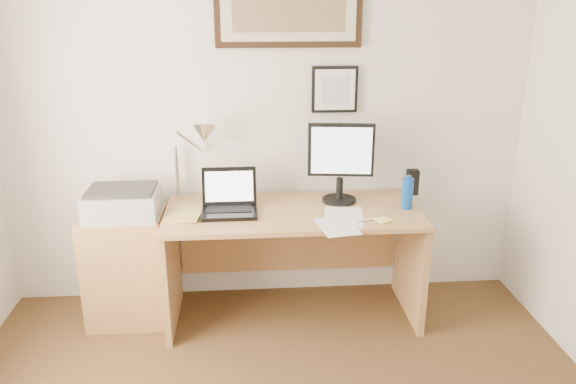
{
  "coord_description": "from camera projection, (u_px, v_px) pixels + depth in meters",
  "views": [
    {
      "loc": [
        -0.13,
        -1.65,
        2.01
      ],
      "look_at": [
        0.1,
        1.43,
        0.94
      ],
      "focal_mm": 35.0,
      "sensor_mm": 36.0,
      "label": 1
    }
  ],
  "objects": [
    {
      "name": "desk_lamp",
      "position": [
        202.0,
        137.0,
        3.51
      ],
      "size": [
        0.29,
        0.27,
        0.53
      ],
      "color": "silver",
      "rests_on": "desk"
    },
    {
      "name": "side_cabinet",
      "position": [
        127.0,
        268.0,
        3.62
      ],
      "size": [
        0.5,
        0.4,
        0.73
      ],
      "primitive_type": "cube",
      "color": "#AA7947",
      "rests_on": "floor"
    },
    {
      "name": "laptop",
      "position": [
        229.0,
        203.0,
        3.48
      ],
      "size": [
        0.34,
        0.29,
        0.26
      ],
      "color": "black",
      "rests_on": "desk"
    },
    {
      "name": "water_bottle",
      "position": [
        407.0,
        194.0,
        3.52
      ],
      "size": [
        0.07,
        0.07,
        0.2
      ],
      "primitive_type": "cylinder",
      "color": "#0D48AD",
      "rests_on": "desk"
    },
    {
      "name": "book",
      "position": [
        169.0,
        213.0,
        3.45
      ],
      "size": [
        0.24,
        0.3,
        0.02
      ],
      "primitive_type": "imported",
      "rotation": [
        0.0,
        0.0,
        -0.14
      ],
      "color": "tan",
      "rests_on": "desk"
    },
    {
      "name": "marker_pen",
      "position": [
        364.0,
        220.0,
        3.34
      ],
      "size": [
        0.14,
        0.06,
        0.02
      ],
      "primitive_type": "cylinder",
      "rotation": [
        0.0,
        1.57,
        0.35
      ],
      "color": "white",
      "rests_on": "desk"
    },
    {
      "name": "speaker",
      "position": [
        412.0,
        182.0,
        3.79
      ],
      "size": [
        0.08,
        0.07,
        0.17
      ],
      "primitive_type": "cube",
      "rotation": [
        0.0,
        0.0,
        -0.02
      ],
      "color": "black",
      "rests_on": "desk"
    },
    {
      "name": "paper_sheet_a",
      "position": [
        343.0,
        216.0,
        3.42
      ],
      "size": [
        0.29,
        0.37,
        0.0
      ],
      "primitive_type": "cube",
      "rotation": [
        0.0,
        0.0,
        -0.18
      ],
      "color": "white",
      "rests_on": "desk"
    },
    {
      "name": "picture_small",
      "position": [
        335.0,
        89.0,
        3.64
      ],
      "size": [
        0.3,
        0.03,
        0.3
      ],
      "color": "black",
      "rests_on": "wall_back"
    },
    {
      "name": "desk",
      "position": [
        292.0,
        239.0,
        3.68
      ],
      "size": [
        1.6,
        0.7,
        0.75
      ],
      "color": "#AA7947",
      "rests_on": "floor"
    },
    {
      "name": "paper_sheet_b",
      "position": [
        337.0,
        226.0,
        3.27
      ],
      "size": [
        0.25,
        0.33,
        0.0
      ],
      "primitive_type": "cube",
      "rotation": [
        0.0,
        0.0,
        0.17
      ],
      "color": "white",
      "rests_on": "desk"
    },
    {
      "name": "bottle_cap",
      "position": [
        409.0,
        177.0,
        3.49
      ],
      "size": [
        0.04,
        0.04,
        0.02
      ],
      "primitive_type": "cylinder",
      "color": "#0D48AD",
      "rests_on": "water_bottle"
    },
    {
      "name": "lcd_monitor",
      "position": [
        341.0,
        159.0,
        3.57
      ],
      "size": [
        0.42,
        0.22,
        0.52
      ],
      "color": "black",
      "rests_on": "desk"
    },
    {
      "name": "sticky_pad",
      "position": [
        384.0,
        220.0,
        3.35
      ],
      "size": [
        0.11,
        0.11,
        0.01
      ],
      "primitive_type": "cube",
      "rotation": [
        0.0,
        0.0,
        0.43
      ],
      "color": "#F7F675",
      "rests_on": "desk"
    },
    {
      "name": "printer",
      "position": [
        122.0,
        202.0,
        3.46
      ],
      "size": [
        0.44,
        0.34,
        0.18
      ],
      "color": "#ABABAE",
      "rests_on": "side_cabinet"
    },
    {
      "name": "picture_large",
      "position": [
        289.0,
        9.0,
        3.45
      ],
      "size": [
        0.92,
        0.04,
        0.47
      ],
      "color": "black",
      "rests_on": "wall_back"
    },
    {
      "name": "wall_back",
      "position": [
        266.0,
        120.0,
        3.7
      ],
      "size": [
        3.5,
        0.02,
        2.5
      ],
      "primitive_type": "cube",
      "color": "silver",
      "rests_on": "ground"
    }
  ]
}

